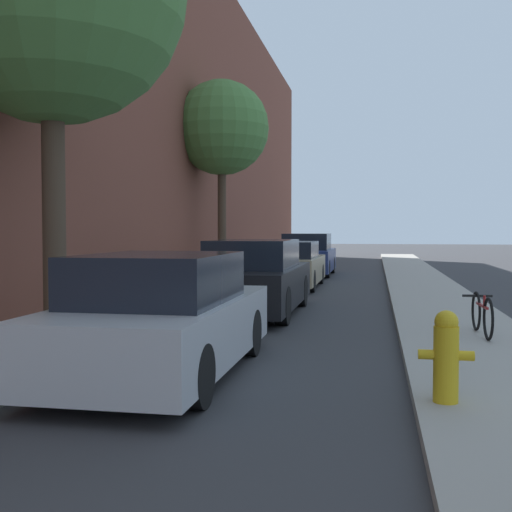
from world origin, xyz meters
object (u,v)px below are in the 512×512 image
Objects in this scene: parked_car_silver at (162,318)px; parked_car_navy at (308,256)px; parked_car_champagne at (289,265)px; fire_hydrant at (446,355)px; bicycle at (482,314)px; parked_car_black at (255,279)px; street_tree_far at (222,129)px.

parked_car_silver is 16.31m from parked_car_navy.
parked_car_silver is at bearing -89.62° from parked_car_champagne.
parked_car_champagne is at bearing -90.21° from parked_car_navy.
parked_car_silver is 4.94× the size of fire_hydrant.
parked_car_champagne reaches higher than bicycle.
parked_car_navy is at bearing 90.59° from parked_car_black.
parked_car_black is 7.06m from fire_hydrant.
parked_car_champagne is 9.33m from bicycle.
parked_car_black reaches higher than parked_car_silver.
bicycle is (6.13, -8.97, -4.29)m from street_tree_far.
street_tree_far is (-2.14, -4.50, 4.01)m from parked_car_navy.
parked_car_black is 1.07× the size of parked_car_navy.
parked_car_silver is 5.39m from parked_car_black.
fire_hydrant is (3.02, -1.01, -0.11)m from parked_car_silver.
parked_car_navy is (0.02, 5.04, 0.08)m from parked_car_champagne.
parked_car_champagne reaches higher than fire_hydrant.
street_tree_far is at bearing -115.41° from parked_car_navy.
parked_car_black is at bearing 144.71° from bicycle.
parked_car_black is at bearing -89.41° from parked_car_navy.
parked_car_silver is 2.77× the size of bicycle.
parked_car_black is at bearing 89.41° from parked_car_silver.
parked_car_champagne is 1.04× the size of parked_car_navy.
street_tree_far is at bearing 109.28° from parked_car_black.
bicycle is at bearing -73.47° from parked_car_navy.
parked_car_champagne is (-0.13, 5.88, -0.06)m from parked_car_black.
parked_car_navy is (-0.11, 10.92, 0.02)m from parked_car_black.
street_tree_far is at bearing 112.12° from fire_hydrant.
parked_car_navy reaches higher than fire_hydrant.
fire_hydrant is 0.56× the size of bicycle.
parked_car_black is 5.88m from parked_car_champagne.
parked_car_champagne is (-0.07, 11.27, -0.02)m from parked_car_silver.
bicycle is at bearing 35.85° from parked_car_silver.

